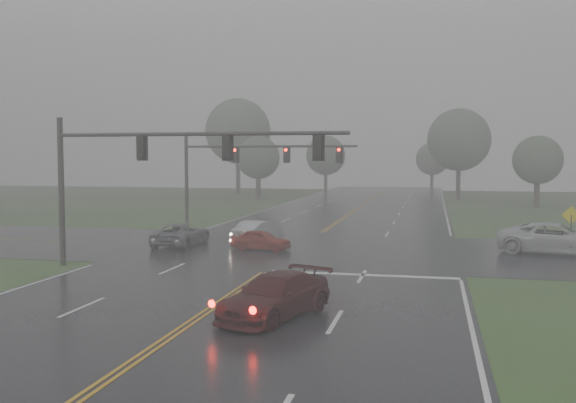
% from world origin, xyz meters
% --- Properties ---
extents(ground, '(180.00, 180.00, 0.00)m').
position_xyz_m(ground, '(0.00, 0.00, 0.00)').
color(ground, '#334F21').
rests_on(ground, ground).
extents(main_road, '(18.00, 160.00, 0.02)m').
position_xyz_m(main_road, '(0.00, 20.00, 0.00)').
color(main_road, black).
rests_on(main_road, ground).
extents(cross_street, '(120.00, 14.00, 0.02)m').
position_xyz_m(cross_street, '(0.00, 22.00, 0.00)').
color(cross_street, black).
rests_on(cross_street, ground).
extents(stop_bar, '(8.50, 0.50, 0.01)m').
position_xyz_m(stop_bar, '(4.50, 14.40, 0.00)').
color(stop_bar, silver).
rests_on(stop_bar, ground).
extents(sedan_maroon, '(3.56, 5.31, 1.43)m').
position_xyz_m(sedan_maroon, '(2.48, 6.14, 0.00)').
color(sedan_maroon, '#380A0A').
rests_on(sedan_maroon, ground).
extents(sedan_red, '(3.57, 1.75, 1.17)m').
position_xyz_m(sedan_red, '(-1.99, 20.86, 0.00)').
color(sedan_red, maroon).
rests_on(sedan_red, ground).
extents(sedan_silver, '(2.42, 4.42, 1.38)m').
position_xyz_m(sedan_silver, '(-3.00, 23.95, 0.00)').
color(sedan_silver, '#B0B3B8').
rests_on(sedan_silver, ground).
extents(car_grey, '(2.32, 4.88, 1.34)m').
position_xyz_m(car_grey, '(-7.11, 21.57, 0.00)').
color(car_grey, '#515358').
rests_on(car_grey, ground).
extents(pickup_white, '(6.54, 3.98, 1.70)m').
position_xyz_m(pickup_white, '(14.10, 23.01, 0.00)').
color(pickup_white, '#BBBDBF').
rests_on(pickup_white, ground).
extents(signal_gantry_near, '(14.28, 0.32, 7.23)m').
position_xyz_m(signal_gantry_near, '(-5.73, 13.89, 5.12)').
color(signal_gantry_near, black).
rests_on(signal_gantry_near, ground).
extents(signal_gantry_far, '(12.71, 0.35, 6.88)m').
position_xyz_m(signal_gantry_far, '(-6.25, 30.22, 4.85)').
color(signal_gantry_far, black).
rests_on(signal_gantry_far, ground).
extents(sign_diamond_east, '(1.06, 0.15, 2.55)m').
position_xyz_m(sign_diamond_east, '(15.20, 24.66, 1.72)').
color(sign_diamond_east, black).
rests_on(sign_diamond_east, ground).
extents(tree_nw_a, '(5.38, 5.38, 7.91)m').
position_xyz_m(tree_nw_a, '(-13.84, 63.35, 5.19)').
color(tree_nw_a, '#2D241D').
rests_on(tree_nw_a, ground).
extents(tree_ne_a, '(7.64, 7.64, 11.22)m').
position_xyz_m(tree_ne_a, '(10.55, 67.03, 7.39)').
color(tree_ne_a, '#2D241D').
rests_on(tree_ne_a, ground).
extents(tree_n_mid, '(5.70, 5.70, 8.37)m').
position_xyz_m(tree_n_mid, '(-7.59, 77.26, 5.51)').
color(tree_n_mid, '#2D241D').
rests_on(tree_n_mid, ground).
extents(tree_e_near, '(5.16, 5.16, 7.58)m').
position_xyz_m(tree_e_near, '(18.29, 57.82, 4.97)').
color(tree_e_near, '#2D241D').
rests_on(tree_e_near, ground).
extents(tree_nw_b, '(9.27, 9.27, 13.61)m').
position_xyz_m(tree_nw_b, '(-19.62, 73.49, 8.96)').
color(tree_nw_b, '#2D241D').
rests_on(tree_nw_b, ground).
extents(tree_n_far, '(5.14, 5.14, 7.55)m').
position_xyz_m(tree_n_far, '(7.39, 89.12, 4.96)').
color(tree_n_far, '#2D241D').
rests_on(tree_n_far, ground).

